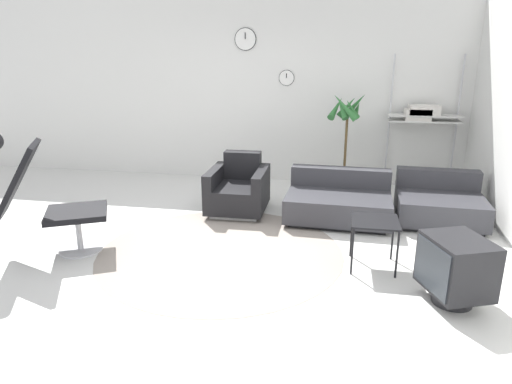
{
  "coord_description": "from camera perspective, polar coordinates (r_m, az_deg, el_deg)",
  "views": [
    {
      "loc": [
        1.18,
        -4.41,
        2.0
      ],
      "look_at": [
        0.33,
        0.21,
        0.55
      ],
      "focal_mm": 32.0,
      "sensor_mm": 36.0,
      "label": 1
    }
  ],
  "objects": [
    {
      "name": "ground_plane",
      "position": [
        4.98,
        -4.22,
        -6.55
      ],
      "size": [
        12.0,
        12.0,
        0.0
      ],
      "primitive_type": "plane",
      "color": "silver"
    },
    {
      "name": "wall_back",
      "position": [
        7.27,
        1.04,
        12.44
      ],
      "size": [
        12.0,
        0.09,
        2.8
      ],
      "color": "silver",
      "rests_on": "ground_plane"
    },
    {
      "name": "round_rug",
      "position": [
        4.81,
        -4.42,
        -7.45
      ],
      "size": [
        2.54,
        2.54,
        0.01
      ],
      "color": "gray",
      "rests_on": "ground_plane"
    },
    {
      "name": "lounge_chair",
      "position": [
        4.98,
        -26.13,
        0.58
      ],
      "size": [
        1.21,
        0.96,
        1.25
      ],
      "rotation": [
        0.0,
        0.0,
        -1.1
      ],
      "color": "#BCBCC1",
      "rests_on": "ground_plane"
    },
    {
      "name": "armchair_red",
      "position": [
        5.91,
        -2.2,
        0.15
      ],
      "size": [
        0.73,
        0.83,
        0.73
      ],
      "rotation": [
        0.0,
        0.0,
        3.15
      ],
      "color": "silver",
      "rests_on": "ground_plane"
    },
    {
      "name": "couch_low",
      "position": [
        5.72,
        10.25,
        -1.28
      ],
      "size": [
        1.28,
        0.93,
        0.58
      ],
      "rotation": [
        0.0,
        0.0,
        3.1
      ],
      "color": "black",
      "rests_on": "ground_plane"
    },
    {
      "name": "couch_second",
      "position": [
        5.99,
        21.92,
        -1.43
      ],
      "size": [
        1.03,
        0.92,
        0.58
      ],
      "rotation": [
        0.0,
        0.0,
        3.1
      ],
      "color": "black",
      "rests_on": "ground_plane"
    },
    {
      "name": "side_table",
      "position": [
        4.47,
        14.62,
        -4.05
      ],
      "size": [
        0.44,
        0.44,
        0.48
      ],
      "color": "black",
      "rests_on": "ground_plane"
    },
    {
      "name": "crt_television",
      "position": [
        4.09,
        23.69,
        -8.75
      ],
      "size": [
        0.59,
        0.65,
        0.57
      ],
      "rotation": [
        0.0,
        0.0,
        1.94
      ],
      "color": "black",
      "rests_on": "ground_plane"
    },
    {
      "name": "potted_plant",
      "position": [
        6.64,
        11.11,
        5.61
      ],
      "size": [
        0.57,
        0.54,
        1.48
      ],
      "color": "silver",
      "rests_on": "ground_plane"
    },
    {
      "name": "shelf_unit",
      "position": [
        7.07,
        20.05,
        9.05
      ],
      "size": [
        1.01,
        0.28,
        1.97
      ],
      "color": "#BCBCC1",
      "rests_on": "ground_plane"
    }
  ]
}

